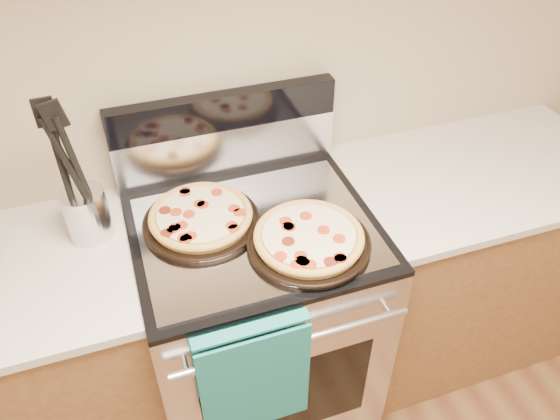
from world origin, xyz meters
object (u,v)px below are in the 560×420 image
object	(u,v)px
range_body	(257,320)
pepperoni_pizza_front	(309,239)
utensil_crock	(87,214)
pepperoni_pizza_back	(201,218)

from	to	relation	value
range_body	pepperoni_pizza_front	world-z (taller)	pepperoni_pizza_front
range_body	utensil_crock	xyz separation A→B (m)	(-0.48, 0.13, 0.54)
range_body	pepperoni_pizza_front	bearing A→B (deg)	-48.36
utensil_crock	pepperoni_pizza_front	bearing A→B (deg)	-24.56
range_body	pepperoni_pizza_front	xyz separation A→B (m)	(0.13, -0.14, 0.50)
pepperoni_pizza_back	utensil_crock	size ratio (longest dim) A/B	2.19
range_body	pepperoni_pizza_back	xyz separation A→B (m)	(-0.15, 0.05, 0.50)
range_body	utensil_crock	world-z (taller)	utensil_crock
pepperoni_pizza_front	utensil_crock	world-z (taller)	utensil_crock
range_body	pepperoni_pizza_back	bearing A→B (deg)	160.49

